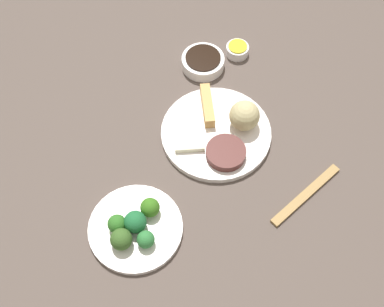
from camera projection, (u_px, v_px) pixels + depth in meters
tabletop at (208, 142)px, 1.24m from camera, size 2.20×2.20×0.02m
main_plate at (216, 133)px, 1.23m from camera, size 0.27×0.27×0.02m
rice_scoop at (244, 116)px, 1.21m from camera, size 0.07×0.07×0.07m
spring_roll at (207, 105)px, 1.25m from camera, size 0.05×0.12×0.03m
crab_rangoon_wonton at (189, 137)px, 1.21m from camera, size 0.08×0.09×0.01m
stir_fry_heap at (226, 153)px, 1.18m from camera, size 0.09×0.09×0.02m
broccoli_plate at (136, 228)px, 1.11m from camera, size 0.21×0.21×0.01m
broccoli_floret_0 at (135, 222)px, 1.08m from camera, size 0.05×0.05×0.05m
broccoli_floret_1 at (117, 224)px, 1.08m from camera, size 0.04×0.04×0.04m
broccoli_floret_2 at (146, 239)px, 1.07m from camera, size 0.04×0.04×0.04m
broccoli_floret_3 at (121, 239)px, 1.06m from camera, size 0.05×0.05×0.05m
broccoli_floret_4 at (150, 207)px, 1.10m from camera, size 0.04×0.04×0.04m
soy_sauce_bowl at (203, 62)px, 1.34m from camera, size 0.11×0.11×0.03m
soy_sauce_bowl_liquid at (203, 58)px, 1.32m from camera, size 0.09×0.09×0.00m
sauce_ramekin_hot_mustard at (237, 50)px, 1.36m from camera, size 0.06×0.06×0.03m
sauce_ramekin_hot_mustard_liquid at (238, 46)px, 1.35m from camera, size 0.05×0.05×0.00m
chopsticks_pair at (306, 195)px, 1.15m from camera, size 0.15×0.17×0.01m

